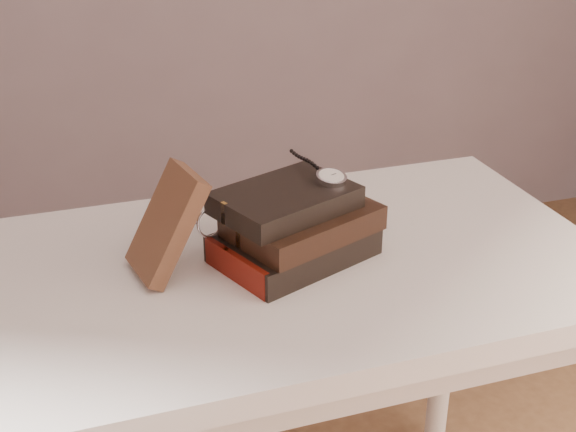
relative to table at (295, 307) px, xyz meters
name	(u,v)px	position (x,y,z in m)	size (l,w,h in m)	color
table	(295,307)	(0.00, 0.00, 0.00)	(1.00, 0.60, 0.75)	white
book_stack	(295,226)	(0.00, 0.00, 0.15)	(0.28, 0.24, 0.12)	black
journal	(167,224)	(-0.20, 0.02, 0.17)	(0.03, 0.11, 0.18)	#47291B
pocket_watch	(328,176)	(0.06, 0.02, 0.22)	(0.06, 0.16, 0.02)	silver
eyeglasses	(221,217)	(-0.11, 0.05, 0.16)	(0.13, 0.14, 0.05)	silver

